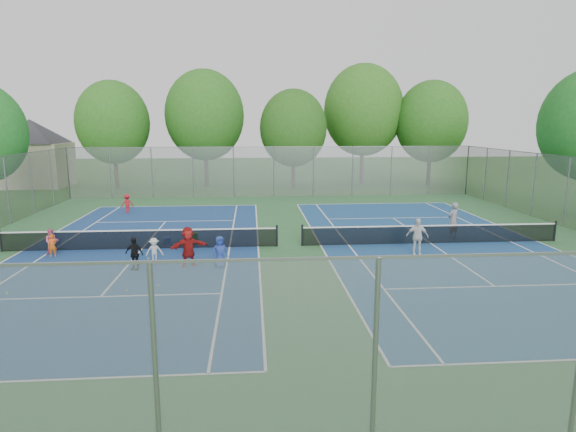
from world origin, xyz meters
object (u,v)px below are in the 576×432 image
at_px(net_left, 142,240).
at_px(net_right, 431,235).
at_px(ball_crate, 167,241).
at_px(instructor, 453,220).
at_px(ball_hopper, 195,238).

bearing_deg(net_left, net_right, 0.00).
distance_m(ball_crate, instructor, 14.58).
bearing_deg(instructor, ball_crate, -26.89).
xyz_separation_m(ball_crate, ball_hopper, (1.39, -0.23, 0.14)).
bearing_deg(instructor, net_left, -23.19).
bearing_deg(net_right, ball_hopper, 176.15).
bearing_deg(ball_hopper, net_left, -161.93).
distance_m(net_left, ball_hopper, 2.53).
relative_size(net_left, ball_crate, 37.33).
distance_m(net_left, net_right, 14.00).
relative_size(net_right, instructor, 6.91).
relative_size(net_left, ball_hopper, 22.37).
distance_m(net_left, instructor, 15.61).
xyz_separation_m(net_right, ball_hopper, (-11.60, 0.78, -0.17)).
height_order(net_left, instructor, instructor).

